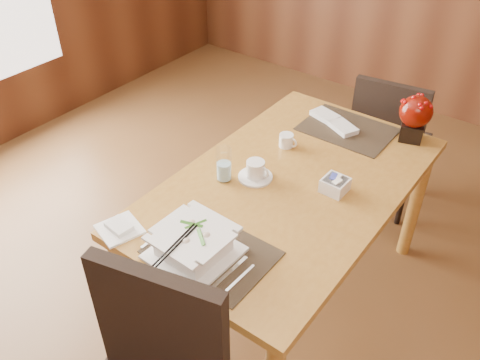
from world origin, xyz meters
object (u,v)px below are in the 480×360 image
Objects in this scene: sugar_caddy at (335,185)px; bread_plate at (120,229)px; coffee_cup at (255,171)px; creamer_jug at (286,140)px; water_glass at (224,164)px; dining_table at (289,199)px; berry_decor at (415,115)px; far_chair at (388,138)px; soup_setting at (193,244)px.

sugar_caddy reaches higher than bread_plate.
coffee_cup is 1.73× the size of creamer_jug.
coffee_cup is 0.96× the size of water_glass.
sugar_caddy is at bearing 26.94° from water_glass.
dining_table is 0.34m from water_glass.
berry_decor is (0.10, 0.60, 0.10)m from sugar_caddy.
bread_plate is (-0.12, -0.51, -0.08)m from water_glass.
creamer_jug is at bearing -137.27° from berry_decor.
bread_plate is at bearing -110.93° from coffee_cup.
soup_setting is at bearing 77.83° from far_chair.
dining_table is 6.38× the size of berry_decor.
water_glass is 1.57× the size of sugar_caddy.
far_chair reaches higher than coffee_cup.
dining_table is at bearing 26.30° from coffee_cup.
creamer_jug is 0.10× the size of far_chair.
far_chair is at bearing 73.91° from water_glass.
sugar_caddy reaches higher than dining_table.
water_glass is (-0.20, 0.44, 0.02)m from soup_setting.
coffee_cup is at bearing -153.70° from dining_table.
sugar_caddy is 0.66× the size of bread_plate.
sugar_caddy is 0.44× the size of berry_decor.
sugar_caddy is 0.92m from bread_plate.
coffee_cup is at bearing 102.51° from soup_setting.
coffee_cup is at bearing 40.82° from water_glass.
far_chair is at bearing 78.03° from coffee_cup.
coffee_cup reaches higher than sugar_caddy.
creamer_jug is 0.92m from bread_plate.
soup_setting is at bearing -109.37° from sugar_caddy.
far_chair is at bearing 74.65° from bread_plate.
sugar_caddy is at bearing 17.68° from dining_table.
berry_decor is at bearing 77.29° from soup_setting.
soup_setting reaches higher than creamer_jug.
soup_setting is 3.36× the size of creamer_jug.
far_chair is at bearing 74.87° from creamer_jug.
soup_setting is 1.86× the size of water_glass.
berry_decor reaches higher than coffee_cup.
water_glass is at bearing 76.32° from bread_plate.
bread_plate is at bearing -116.39° from berry_decor.
dining_table is at bearing 87.98° from soup_setting.
berry_decor is at bearing 46.45° from creamer_jug.
berry_decor is (0.54, 0.82, 0.05)m from water_glass.
sugar_caddy is (0.43, 0.22, -0.05)m from water_glass.
water_glass reaches higher than bread_plate.
creamer_jug is (-0.03, 0.30, -0.01)m from coffee_cup.
soup_setting is 0.70m from sugar_caddy.
far_chair is at bearing 123.96° from berry_decor.
dining_table is 1.64× the size of far_chair.
bread_plate is (-0.37, -0.67, 0.10)m from dining_table.
bread_plate is at bearing 66.97° from far_chair.
soup_setting is 2.92× the size of sugar_caddy.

